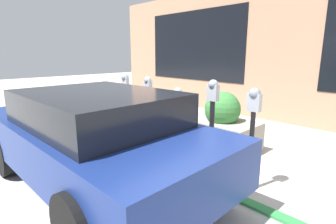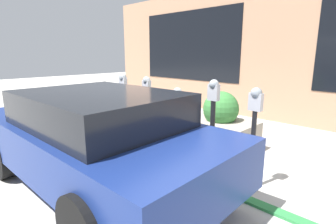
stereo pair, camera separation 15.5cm
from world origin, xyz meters
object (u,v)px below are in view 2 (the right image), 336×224
Objects in this scene: parking_meter_farthest at (123,95)px; parked_car_front at (96,136)px; planter_box at (220,126)px; trash_bin at (145,112)px; parking_meter_middle at (177,106)px; parking_meter_nearest at (254,120)px; parking_meter_second at (213,114)px; parking_meter_fourth at (147,98)px.

parking_meter_farthest is 2.16m from parked_car_front.
planter_box reaches higher than trash_bin.
parking_meter_middle is at bearing 78.35° from planter_box.
planter_box is at bearing -168.01° from trash_bin.
parking_meter_nearest is 0.73m from parking_meter_second.
parking_meter_nearest reaches higher than parking_meter_middle.
planter_box is at bearing -41.68° from parking_meter_nearest.
parking_meter_middle is 0.95× the size of planter_box.
trash_bin is at bearing -15.91° from parking_meter_second.
parking_meter_middle is at bearing -179.38° from parking_meter_farthest.
parking_meter_fourth is at bearing -0.22° from parking_meter_nearest.
parking_meter_middle is at bearing -96.98° from parked_car_front.
parking_meter_second is 0.36× the size of parked_car_front.
parking_meter_second is 1.15× the size of parking_meter_middle.
parking_meter_second is 1.57m from parking_meter_fourth.
parking_meter_nearest is 2.28m from parked_car_front.
parking_meter_farthest is (1.61, 0.02, 0.03)m from parking_meter_middle.
parking_meter_nearest is 0.35× the size of parked_car_front.
trash_bin is (0.93, -0.74, -0.54)m from parking_meter_fourth.
trash_bin is at bearing -83.09° from parking_meter_farthest.
parking_meter_fourth is at bearing 177.10° from parking_meter_farthest.
parking_meter_fourth reaches higher than parked_car_front.
parking_meter_nearest is 0.99× the size of parking_meter_farthest.
parked_car_front is (0.15, 1.59, -0.25)m from parking_meter_middle.
parking_meter_middle is 1.61m from parking_meter_farthest.
parking_meter_nearest is 3.14m from parking_meter_farthest.
parked_car_front is (-1.46, 1.57, -0.28)m from parking_meter_farthest.
parked_car_front reaches higher than trash_bin.
parking_meter_second reaches higher than parking_meter_fourth.
parking_meter_farthest is at bearing -0.32° from parking_meter_second.
parking_meter_farthest reaches higher than parked_car_front.
parking_meter_fourth is 0.35× the size of parked_car_front.
parking_meter_nearest is at bearing 179.06° from parking_meter_farthest.
trash_bin is at bearing -13.11° from parking_meter_nearest.
parking_meter_nearest is 1.05× the size of planter_box.
parking_meter_middle is at bearing -2.21° from parking_meter_second.
parking_meter_second is at bearing -178.93° from parking_meter_fourth.
parking_meter_middle is at bearing -175.52° from parking_meter_fourth.
parking_meter_middle is 0.77m from parking_meter_fourth.
parking_meter_second is 2.64m from trash_bin.
parking_meter_fourth is at bearing 4.48° from parking_meter_middle.
planter_box is at bearing -62.76° from parking_meter_second.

